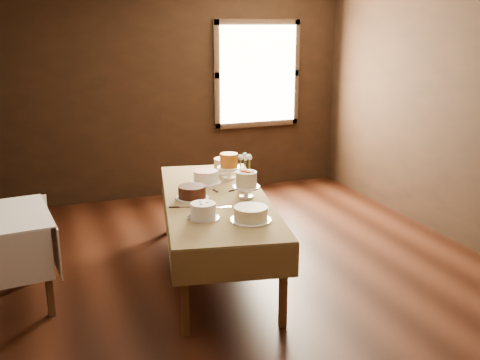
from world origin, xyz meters
name	(u,v)px	position (x,y,z in m)	size (l,w,h in m)	color
floor	(248,288)	(0.00, 0.00, 0.00)	(5.00, 6.00, 0.01)	black
wall_back	(164,92)	(0.00, 3.00, 1.40)	(5.00, 0.02, 2.80)	black
window	(258,74)	(1.30, 2.94, 1.60)	(1.10, 0.05, 1.30)	#FFEABF
display_table	(216,202)	(-0.14, 0.47, 0.68)	(1.37, 2.50, 0.73)	#4E331D
cake_speckled	(225,165)	(0.24, 1.30, 0.80)	(0.30, 0.30, 0.14)	white
cake_lattice	(206,178)	(-0.08, 0.94, 0.79)	(0.31, 0.31, 0.11)	white
cake_caramel	(229,168)	(0.18, 1.00, 0.85)	(0.24, 0.24, 0.28)	white
cake_chocolate	(192,193)	(-0.36, 0.49, 0.79)	(0.30, 0.30, 0.12)	white
cake_flowers	(246,186)	(0.12, 0.34, 0.84)	(0.25, 0.25, 0.26)	white
cake_swirl	(203,211)	(-0.42, -0.06, 0.80)	(0.28, 0.28, 0.13)	silver
cake_cream	(251,214)	(-0.07, -0.24, 0.79)	(0.34, 0.34, 0.12)	white
cake_server_a	(223,207)	(-0.17, 0.16, 0.74)	(0.24, 0.03, 0.01)	silver
cake_server_b	(256,208)	(0.08, 0.02, 0.74)	(0.24, 0.03, 0.01)	silver
cake_server_c	(210,188)	(-0.10, 0.75, 0.74)	(0.24, 0.03, 0.01)	silver
cake_server_d	(241,188)	(0.18, 0.64, 0.74)	(0.24, 0.03, 0.01)	silver
cake_server_e	(188,207)	(-0.46, 0.26, 0.74)	(0.24, 0.03, 0.01)	silver
flower_vase	(245,183)	(0.19, 0.57, 0.80)	(0.14, 0.14, 0.14)	#2D2823
flower_bouquet	(245,163)	(0.19, 0.57, 1.00)	(0.14, 0.14, 0.20)	white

